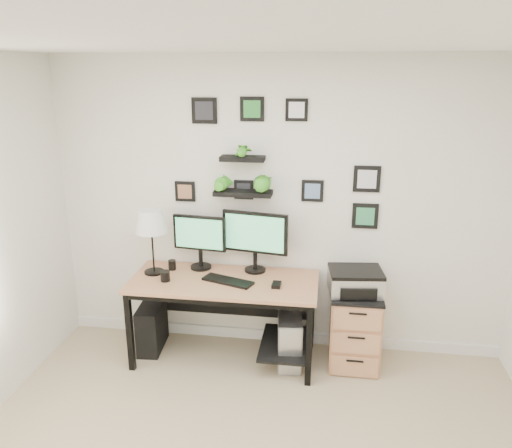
% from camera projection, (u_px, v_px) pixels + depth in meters
% --- Properties ---
extents(room, '(4.00, 4.00, 4.00)m').
position_uv_depth(room, '(277.00, 335.00, 4.74)').
color(room, tan).
rests_on(room, ground).
extents(desk, '(1.60, 0.70, 0.75)m').
position_uv_depth(desk, '(229.00, 292.00, 4.32)').
color(desk, tan).
rests_on(desk, ground).
extents(monitor_left, '(0.48, 0.21, 0.49)m').
position_uv_depth(monitor_left, '(200.00, 238.00, 4.41)').
color(monitor_left, black).
rests_on(monitor_left, desk).
extents(monitor_right, '(0.58, 0.22, 0.54)m').
position_uv_depth(monitor_right, '(255.00, 237.00, 4.34)').
color(monitor_right, black).
rests_on(monitor_right, desk).
extents(keyboard, '(0.46, 0.28, 0.02)m').
position_uv_depth(keyboard, '(228.00, 281.00, 4.20)').
color(keyboard, black).
rests_on(keyboard, desk).
extents(mouse, '(0.07, 0.11, 0.03)m').
position_uv_depth(mouse, '(276.00, 285.00, 4.12)').
color(mouse, black).
rests_on(mouse, desk).
extents(table_lamp, '(0.28, 0.28, 0.57)m').
position_uv_depth(table_lamp, '(151.00, 223.00, 4.26)').
color(table_lamp, black).
rests_on(table_lamp, desk).
extents(mug, '(0.08, 0.08, 0.09)m').
position_uv_depth(mug, '(165.00, 276.00, 4.22)').
color(mug, black).
rests_on(mug, desk).
extents(pen_cup, '(0.07, 0.07, 0.09)m').
position_uv_depth(pen_cup, '(172.00, 265.00, 4.46)').
color(pen_cup, black).
rests_on(pen_cup, desk).
extents(pc_tower_black, '(0.22, 0.44, 0.43)m').
position_uv_depth(pc_tower_black, '(152.00, 326.00, 4.57)').
color(pc_tower_black, black).
rests_on(pc_tower_black, ground).
extents(pc_tower_grey, '(0.25, 0.48, 0.45)m').
position_uv_depth(pc_tower_grey, '(289.00, 338.00, 4.34)').
color(pc_tower_grey, gray).
rests_on(pc_tower_grey, ground).
extents(file_cabinet, '(0.43, 0.53, 0.67)m').
position_uv_depth(file_cabinet, '(355.00, 327.00, 4.31)').
color(file_cabinet, tan).
rests_on(file_cabinet, ground).
extents(printer, '(0.47, 0.40, 0.20)m').
position_uv_depth(printer, '(355.00, 281.00, 4.18)').
color(printer, silver).
rests_on(printer, file_cabinet).
extents(wall_decor, '(1.79, 0.18, 1.10)m').
position_uv_depth(wall_decor, '(254.00, 169.00, 4.23)').
color(wall_decor, black).
rests_on(wall_decor, ground).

